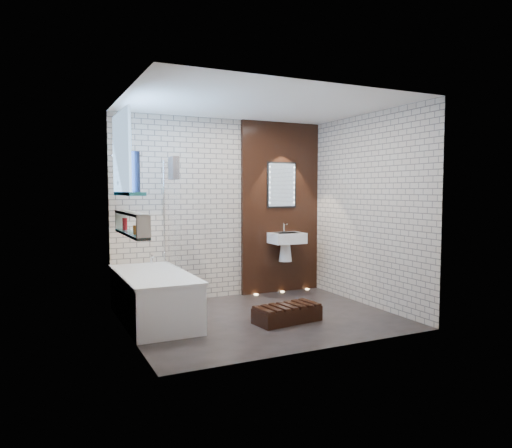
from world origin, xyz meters
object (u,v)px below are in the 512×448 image
bath_screen (171,212)px  led_mirror (282,185)px  bathtub (153,297)px  walnut_step (287,315)px  washbasin (287,242)px

bath_screen → led_mirror: bearing=10.7°
bathtub → walnut_step: 1.62m
washbasin → led_mirror: (0.00, 0.16, 0.86)m
bathtub → walnut_step: size_ratio=2.18×
bath_screen → washbasin: (1.82, 0.18, -0.49)m
bathtub → walnut_step: bearing=-27.8°
washbasin → walnut_step: bearing=-118.7°
bath_screen → led_mirror: led_mirror is taller
bath_screen → led_mirror: (1.82, 0.34, 0.37)m
led_mirror → walnut_step: size_ratio=0.88×
bath_screen → walnut_step: (1.07, -1.19, -1.19)m
led_mirror → walnut_step: led_mirror is taller
bathtub → led_mirror: (2.17, 0.78, 1.36)m
bathtub → bath_screen: size_ratio=1.24×
bath_screen → washbasin: bath_screen is taller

